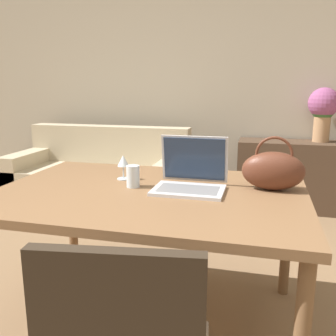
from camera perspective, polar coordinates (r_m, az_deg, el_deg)
wall_back at (r=4.19m, az=9.24°, el=13.69°), size 10.00×0.06×2.70m
dining_table at (r=1.90m, az=-2.89°, el=-5.41°), size 1.54×1.09×0.74m
couch at (r=3.98m, az=-10.27°, el=-1.77°), size 1.79×0.84×0.82m
sideboard at (r=4.04m, az=19.99°, el=-1.18°), size 1.32×0.40×0.70m
laptop at (r=1.90m, az=3.56°, el=-1.07°), size 0.35×0.30×0.26m
drinking_glass at (r=1.93m, az=-5.36°, el=-1.26°), size 0.07×0.07×0.11m
wine_glass at (r=2.08m, az=-6.84°, el=0.80°), size 0.07×0.07×0.14m
handbag at (r=1.93m, az=15.73°, el=-0.32°), size 0.31×0.15×0.27m
flower_vase at (r=4.00m, az=22.58°, el=8.41°), size 0.30×0.30×0.53m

